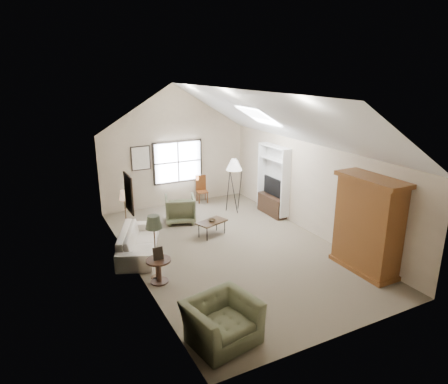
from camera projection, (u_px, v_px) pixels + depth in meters
name	position (u px, v px, depth m)	size (l,w,h in m)	color
room_shell	(232.00, 123.00, 9.37)	(5.01, 8.01, 4.00)	#6F624F
window	(178.00, 162.00, 13.30)	(1.72, 0.08, 1.42)	black
skylight	(259.00, 116.00, 10.69)	(0.80, 1.20, 0.52)	white
wall_art	(135.00, 175.00, 10.64)	(1.97, 3.71, 0.88)	black
armoire	(368.00, 225.00, 8.91)	(0.60, 1.50, 2.20)	brown
tv_alcove	(273.00, 179.00, 12.36)	(0.32, 1.30, 2.10)	white
media_console	(272.00, 205.00, 12.60)	(0.34, 1.18, 0.60)	#382316
tv_panel	(273.00, 186.00, 12.42)	(0.05, 0.90, 0.55)	black
sofa	(139.00, 241.00, 9.94)	(2.15, 0.84, 0.63)	beige
armchair_near	(222.00, 321.00, 6.72)	(1.14, 1.00, 0.74)	#6B704E
armchair_far	(180.00, 209.00, 11.96)	(0.86, 0.89, 0.81)	#5C5E42
coffee_table	(212.00, 228.00, 11.01)	(0.83, 0.46, 0.42)	#321F14
bowl	(212.00, 220.00, 10.94)	(0.20, 0.20, 0.05)	#322414
side_table	(159.00, 271.00, 8.59)	(0.54, 0.54, 0.54)	#372316
side_chair	(202.00, 189.00, 13.70)	(0.36, 0.36, 0.92)	brown
tripod_lamp	(234.00, 185.00, 12.70)	(0.51, 0.51, 1.75)	white
dark_lamp	(155.00, 247.00, 8.62)	(0.36, 0.36, 1.50)	#292F21
tan_lamp	(126.00, 213.00, 10.85)	(0.27, 0.27, 1.35)	tan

